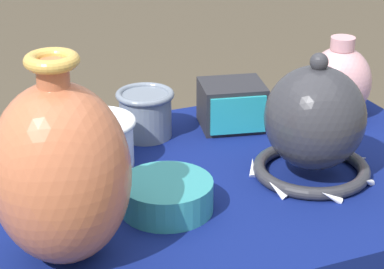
% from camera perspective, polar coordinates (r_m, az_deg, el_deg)
% --- Properties ---
extents(display_table, '(1.07, 0.61, 0.80)m').
position_cam_1_polar(display_table, '(1.29, -1.68, -8.15)').
color(display_table, brown).
rests_on(display_table, ground_plane).
extents(vase_tall_bulbous, '(0.19, 0.19, 0.30)m').
position_cam_1_polar(vase_tall_bulbous, '(1.02, -9.98, -2.85)').
color(vase_tall_bulbous, '#BC6642').
rests_on(vase_tall_bulbous, display_table).
extents(vase_dome_bell, '(0.21, 0.22, 0.22)m').
position_cam_1_polar(vase_dome_bell, '(1.26, 9.31, 0.68)').
color(vase_dome_bell, '#2D2D33').
rests_on(vase_dome_bell, display_table).
extents(mosaic_tile_box, '(0.14, 0.13, 0.09)m').
position_cam_1_polar(mosaic_tile_box, '(1.46, 3.07, 2.24)').
color(mosaic_tile_box, '#232328').
rests_on(mosaic_tile_box, display_table).
extents(cup_wide_porcelain, '(0.13, 0.13, 0.09)m').
position_cam_1_polar(cup_wide_porcelain, '(1.31, -7.12, -0.44)').
color(cup_wide_porcelain, white).
rests_on(cup_wide_porcelain, display_table).
extents(pot_squat_teal, '(0.15, 0.15, 0.05)m').
position_cam_1_polar(pot_squat_teal, '(1.17, -1.94, -4.68)').
color(pot_squat_teal, teal).
rests_on(pot_squat_teal, display_table).
extents(cup_wide_slate, '(0.11, 0.11, 0.09)m').
position_cam_1_polar(cup_wide_slate, '(1.41, -3.57, 1.71)').
color(cup_wide_slate, slate).
rests_on(cup_wide_slate, display_table).
extents(jar_round_rose, '(0.13, 0.13, 0.16)m').
position_cam_1_polar(jar_round_rose, '(1.53, 11.18, 4.04)').
color(jar_round_rose, '#D19399').
rests_on(jar_round_rose, display_table).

